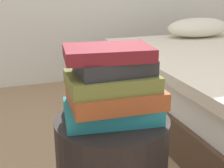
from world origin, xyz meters
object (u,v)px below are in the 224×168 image
(book_teal, at_px, (111,111))
(book_maroon, at_px, (108,52))
(book_rust, at_px, (116,97))
(book_charcoal, at_px, (114,66))
(book_olive, at_px, (111,81))

(book_teal, bearing_deg, book_maroon, 160.79)
(book_rust, bearing_deg, book_maroon, 145.52)
(book_charcoal, height_order, book_maroon, book_maroon)
(book_maroon, bearing_deg, book_charcoal, -4.08)
(book_teal, relative_size, book_rust, 1.04)
(book_rust, xyz_separation_m, book_olive, (-0.01, 0.01, 0.05))
(book_teal, relative_size, book_maroon, 1.13)
(book_teal, relative_size, book_olive, 1.10)
(book_rust, relative_size, book_maroon, 1.09)
(book_teal, xyz_separation_m, book_olive, (0.00, 0.00, 0.10))
(book_rust, height_order, book_maroon, book_maroon)
(book_teal, xyz_separation_m, book_maroon, (-0.01, 0.00, 0.19))
(book_charcoal, bearing_deg, book_rust, -84.63)
(book_olive, bearing_deg, book_maroon, 166.09)
(book_teal, bearing_deg, book_charcoal, 9.84)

